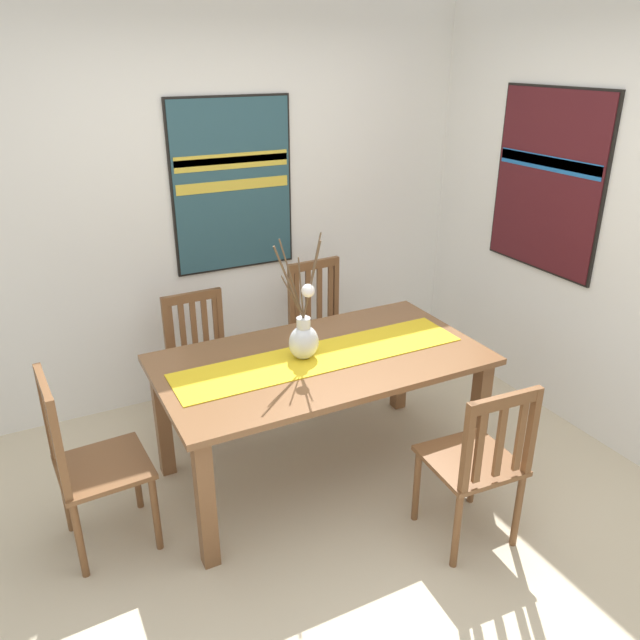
{
  "coord_description": "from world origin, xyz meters",
  "views": [
    {
      "loc": [
        -1.33,
        -2.2,
        2.31
      ],
      "look_at": [
        0.09,
        0.57,
        0.96
      ],
      "focal_mm": 35.07,
      "sensor_mm": 36.0,
      "label": 1
    }
  ],
  "objects": [
    {
      "name": "table_runner",
      "position": [
        0.07,
        0.53,
        0.76
      ],
      "size": [
        1.65,
        0.36,
        0.01
      ],
      "primitive_type": "cube",
      "color": "gold",
      "rests_on": "dining_table"
    },
    {
      "name": "chair_3",
      "position": [
        -1.19,
        0.5,
        0.49
      ],
      "size": [
        0.44,
        0.44,
        0.97
      ],
      "color": "brown",
      "rests_on": "ground_plane"
    },
    {
      "name": "chair_2",
      "position": [
        0.49,
        -0.32,
        0.47
      ],
      "size": [
        0.45,
        0.45,
        0.92
      ],
      "color": "brown",
      "rests_on": "ground_plane"
    },
    {
      "name": "centerpiece_vase",
      "position": [
        -0.02,
        0.56,
        0.89
      ],
      "size": [
        0.29,
        0.17,
        0.69
      ],
      "color": "silver",
      "rests_on": "dining_table"
    },
    {
      "name": "dining_table",
      "position": [
        0.07,
        0.53,
        0.65
      ],
      "size": [
        1.79,
        0.97,
        0.76
      ],
      "color": "brown",
      "rests_on": "ground_plane"
    },
    {
      "name": "ground_plane",
      "position": [
        0.0,
        0.0,
        -0.01
      ],
      "size": [
        6.4,
        6.4,
        0.03
      ],
      "primitive_type": "cube",
      "color": "beige"
    },
    {
      "name": "chair_0",
      "position": [
        -0.36,
        1.37,
        0.47
      ],
      "size": [
        0.43,
        0.43,
        0.88
      ],
      "color": "brown",
      "rests_on": "ground_plane"
    },
    {
      "name": "painting_on_back_wall",
      "position": [
        0.06,
        1.79,
        1.47
      ],
      "size": [
        0.84,
        0.05,
        1.15
      ],
      "color": "black"
    },
    {
      "name": "chair_1",
      "position": [
        0.51,
        1.35,
        0.5
      ],
      "size": [
        0.44,
        0.44,
        0.97
      ],
      "color": "brown",
      "rests_on": "ground_plane"
    },
    {
      "name": "wall_back",
      "position": [
        0.0,
        1.86,
        1.35
      ],
      "size": [
        6.4,
        0.12,
        2.7
      ],
      "primitive_type": "cube",
      "color": "silver",
      "rests_on": "ground_plane"
    },
    {
      "name": "painting_on_side_wall",
      "position": [
        1.79,
        0.71,
        1.53
      ],
      "size": [
        0.05,
        0.89,
        1.15
      ],
      "color": "black"
    }
  ]
}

